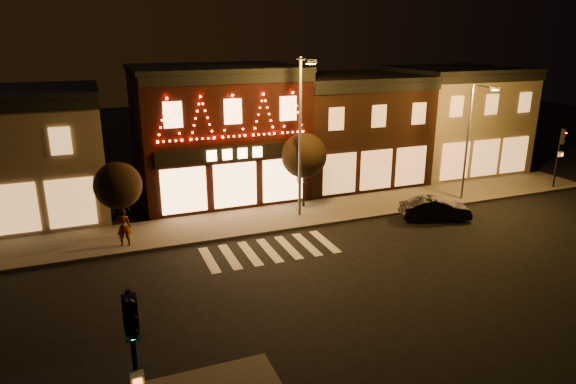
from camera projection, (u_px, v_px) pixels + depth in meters
ground at (301, 287)px, 21.09m from camera, size 120.00×120.00×0.00m
sidewalk_far at (279, 217)px, 28.87m from camera, size 44.00×4.00×0.15m
building_pulp at (217, 132)px, 32.25m from camera, size 10.20×8.34×8.30m
building_right_a at (348, 128)px, 35.71m from camera, size 9.20×8.28×7.50m
building_right_b at (451, 119)px, 38.81m from camera, size 9.20×8.28×7.80m
traffic_signal_near at (134, 347)px, 11.33m from camera, size 0.32×0.47×4.57m
traffic_signal_far at (561, 146)px, 33.45m from camera, size 0.34×0.46×4.06m
streetlamp_mid at (301, 126)px, 27.30m from camera, size 0.59×2.04×8.86m
streetlamp_right at (471, 134)px, 30.58m from camera, size 0.69×1.63×7.15m
tree_left at (118, 186)px, 25.05m from camera, size 2.37×2.37×3.96m
tree_right at (304, 156)px, 29.61m from camera, size 2.69×2.69×4.50m
dark_sedan at (435, 209)px, 28.56m from camera, size 4.12×2.52×1.28m
pedestrian at (124, 227)px, 24.57m from camera, size 0.75×0.53×1.93m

